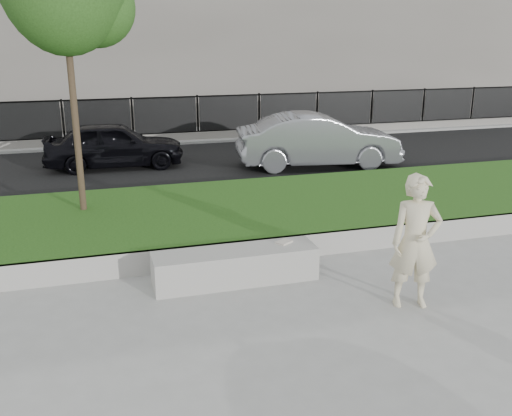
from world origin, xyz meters
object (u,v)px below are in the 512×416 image
object	(u,v)px
stone_bench	(235,266)
car_silver	(318,140)
book	(284,242)
car_dark	(114,145)
man	(415,242)

from	to	relation	value
stone_bench	car_silver	xyz separation A→B (m)	(4.13, 6.80, 0.52)
stone_bench	book	bearing A→B (deg)	6.76
stone_bench	car_dark	size ratio (longest dim) A/B	0.66
stone_bench	car_dark	distance (m)	8.40
man	car_silver	bearing A→B (deg)	92.22
car_dark	car_silver	world-z (taller)	car_silver
book	car_silver	bearing A→B (deg)	32.42
stone_bench	book	distance (m)	0.86
book	car_dark	xyz separation A→B (m)	(-2.15, 8.18, 0.16)
book	car_dark	bearing A→B (deg)	73.44
stone_bench	man	xyz separation A→B (m)	(2.16, -1.44, 0.68)
man	book	size ratio (longest dim) A/B	7.90
man	car_silver	world-z (taller)	man
stone_bench	book	world-z (taller)	book
stone_bench	man	size ratio (longest dim) A/B	1.33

